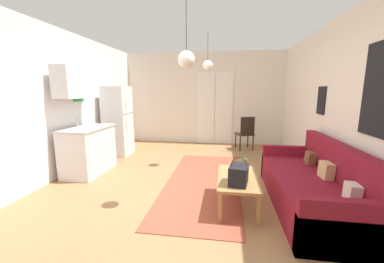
# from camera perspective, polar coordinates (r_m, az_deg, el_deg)

# --- Properties ---
(ground_plane) EXTENTS (5.25, 7.79, 0.10)m
(ground_plane) POSITION_cam_1_polar(r_m,az_deg,el_deg) (3.67, -3.05, -16.19)
(ground_plane) COLOR #996D44
(wall_back) EXTENTS (4.85, 0.13, 2.69)m
(wall_back) POSITION_cam_1_polar(r_m,az_deg,el_deg) (6.89, 2.99, 8.18)
(wall_back) COLOR silver
(wall_back) RESTS_ON ground_plane
(wall_right) EXTENTS (0.12, 7.39, 2.69)m
(wall_right) POSITION_cam_1_polar(r_m,az_deg,el_deg) (3.65, 36.45, 4.57)
(wall_right) COLOR silver
(wall_right) RESTS_ON ground_plane
(wall_left) EXTENTS (0.12, 7.39, 2.69)m
(wall_left) POSITION_cam_1_polar(r_m,az_deg,el_deg) (4.43, -35.08, 5.34)
(wall_left) COLOR white
(wall_left) RESTS_ON ground_plane
(area_rug) EXTENTS (1.22, 3.13, 0.01)m
(area_rug) POSITION_cam_1_polar(r_m,az_deg,el_deg) (4.09, 2.68, -12.42)
(area_rug) COLOR #9E4733
(area_rug) RESTS_ON ground_plane
(couch) EXTENTS (0.89, 2.18, 0.89)m
(couch) POSITION_cam_1_polar(r_m,az_deg,el_deg) (3.61, 28.31, -12.23)
(couch) COLOR maroon
(couch) RESTS_ON ground_plane
(coffee_table) EXTENTS (0.54, 0.99, 0.42)m
(coffee_table) POSITION_cam_1_polar(r_m,az_deg,el_deg) (3.25, 11.39, -11.97)
(coffee_table) COLOR #A87542
(coffee_table) RESTS_ON ground_plane
(bamboo_vase) EXTENTS (0.08, 0.08, 0.41)m
(bamboo_vase) POSITION_cam_1_polar(r_m,az_deg,el_deg) (3.44, 12.88, -8.11)
(bamboo_vase) COLOR #47704C
(bamboo_vase) RESTS_ON coffee_table
(handbag) EXTENTS (0.27, 0.34, 0.36)m
(handbag) POSITION_cam_1_polar(r_m,az_deg,el_deg) (2.97, 11.62, -10.53)
(handbag) COLOR black
(handbag) RESTS_ON coffee_table
(refrigerator) EXTENTS (0.59, 0.60, 1.68)m
(refrigerator) POSITION_cam_1_polar(r_m,az_deg,el_deg) (5.88, -18.13, 2.50)
(refrigerator) COLOR white
(refrigerator) RESTS_ON ground_plane
(kitchen_counter) EXTENTS (0.61, 1.08, 2.01)m
(kitchen_counter) POSITION_cam_1_polar(r_m,az_deg,el_deg) (4.80, -25.07, -0.65)
(kitchen_counter) COLOR silver
(kitchen_counter) RESTS_ON ground_plane
(accent_chair) EXTENTS (0.52, 0.51, 0.91)m
(accent_chair) POSITION_cam_1_polar(r_m,az_deg,el_deg) (6.22, 13.31, -0.08)
(accent_chair) COLOR black
(accent_chair) RESTS_ON ground_plane
(pendant_lamp_near) EXTENTS (0.22, 0.22, 0.83)m
(pendant_lamp_near) POSITION_cam_1_polar(r_m,az_deg,el_deg) (3.01, -1.43, 17.64)
(pendant_lamp_near) COLOR black
(pendant_lamp_far) EXTENTS (0.20, 0.20, 0.71)m
(pendant_lamp_far) POSITION_cam_1_polar(r_m,az_deg,el_deg) (4.74, 3.95, 16.24)
(pendant_lamp_far) COLOR black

